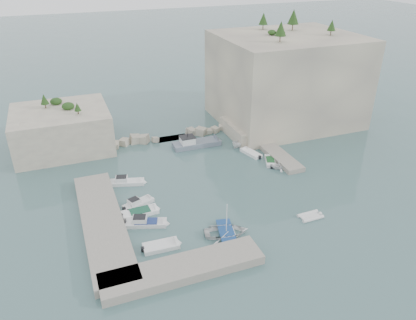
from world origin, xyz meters
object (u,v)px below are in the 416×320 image
object	(u,v)px
motorboat_c	(140,214)
work_boat	(197,146)
motorboat_a	(127,184)
inflatable_dinghy	(310,217)
tender_east_a	(279,169)
tender_east_d	(242,146)
rowboat	(226,234)
motorboat_e	(161,248)
tender_east_b	(270,162)
motorboat_d	(146,225)
tender_east_c	(251,154)
motorboat_b	(139,205)

from	to	relation	value
motorboat_c	work_boat	size ratio (longest dim) A/B	0.56
motorboat_a	motorboat_c	bearing A→B (deg)	-73.43
inflatable_dinghy	work_boat	distance (m)	26.78
tender_east_a	tender_east_d	xyz separation A→B (m)	(-2.06, 9.65, 0.00)
motorboat_c	tender_east_d	xyz separation A→B (m)	(21.60, 14.02, 0.00)
motorboat_c	work_boat	bearing A→B (deg)	47.84
motorboat_c	work_boat	xyz separation A→B (m)	(14.09, 17.13, 0.00)
motorboat_c	rowboat	bearing A→B (deg)	-44.84
rowboat	work_boat	size ratio (longest dim) A/B	0.58
motorboat_e	rowboat	xyz separation A→B (m)	(8.20, -0.46, 0.00)
inflatable_dinghy	tender_east_b	world-z (taller)	tender_east_b
inflatable_dinghy	motorboat_c	bearing A→B (deg)	155.69
motorboat_d	tender_east_c	xyz separation A→B (m)	(21.48, 13.26, 0.00)
motorboat_b	motorboat_c	world-z (taller)	motorboat_b
inflatable_dinghy	tender_east_c	distance (m)	19.40
work_boat	tender_east_d	bearing A→B (deg)	-22.06
tender_east_a	motorboat_c	bearing A→B (deg)	118.46
rowboat	inflatable_dinghy	distance (m)	11.81
motorboat_d	motorboat_e	bearing A→B (deg)	-64.09
motorboat_a	work_boat	size ratio (longest dim) A/B	0.59
motorboat_d	rowboat	world-z (taller)	motorboat_d
rowboat	inflatable_dinghy	size ratio (longest dim) A/B	1.62
tender_east_c	tender_east_d	xyz separation A→B (m)	(-0.09, 3.43, 0.00)
motorboat_e	tender_east_c	world-z (taller)	same
motorboat_e	rowboat	bearing A→B (deg)	-0.95
motorboat_d	motorboat_e	size ratio (longest dim) A/B	1.23
inflatable_dinghy	work_boat	xyz separation A→B (m)	(-6.72, 25.92, 0.00)
tender_east_c	motorboat_d	bearing A→B (deg)	106.74
motorboat_a	tender_east_b	bearing A→B (deg)	11.74
rowboat	motorboat_c	bearing A→B (deg)	59.89
motorboat_d	work_boat	world-z (taller)	work_boat
motorboat_d	tender_east_d	world-z (taller)	tender_east_d
rowboat	inflatable_dinghy	bearing A→B (deg)	-81.08
motorboat_b	motorboat_e	distance (m)	9.84
motorboat_a	tender_east_a	bearing A→B (deg)	6.10
rowboat	tender_east_b	xyz separation A→B (m)	(14.31, 14.92, 0.00)
rowboat	tender_east_d	xyz separation A→B (m)	(12.58, 22.18, 0.00)
motorboat_e	inflatable_dinghy	bearing A→B (deg)	-0.90
motorboat_b	motorboat_d	distance (m)	4.79
motorboat_b	motorboat_d	xyz separation A→B (m)	(-0.04, -4.79, 0.00)
motorboat_d	motorboat_a	bearing A→B (deg)	110.67
motorboat_e	tender_east_b	size ratio (longest dim) A/B	1.06
tender_east_d	work_boat	xyz separation A→B (m)	(-7.50, 3.11, 0.00)
motorboat_e	tender_east_a	distance (m)	25.83
motorboat_d	tender_east_b	xyz separation A→B (m)	(23.12, 9.44, 0.00)
tender_east_c	work_boat	world-z (taller)	work_boat
motorboat_c	tender_east_c	distance (m)	24.13
motorboat_a	tender_east_d	distance (m)	22.44
inflatable_dinghy	tender_east_b	distance (m)	15.76
tender_east_b	work_boat	size ratio (longest dim) A/B	0.46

